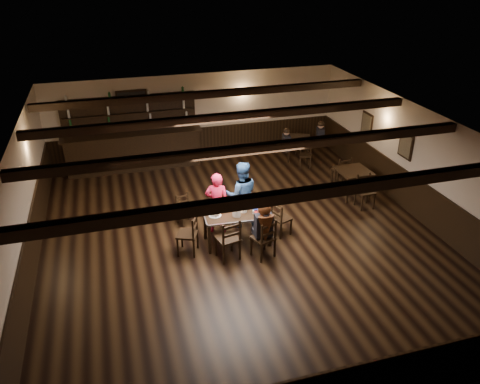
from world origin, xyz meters
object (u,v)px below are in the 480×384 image
object	(u,v)px
chair_near_left	(229,237)
woman_pink	(217,203)
cake	(215,214)
chair_near_right	(266,236)
dining_table	(237,217)
bar_counter	(133,145)
man_blue	(241,194)

from	to	relation	value
chair_near_left	woman_pink	world-z (taller)	woman_pink
chair_near_left	cake	world-z (taller)	chair_near_left
chair_near_right	dining_table	bearing A→B (deg)	118.39
bar_counter	dining_table	bearing A→B (deg)	-69.09
chair_near_right	bar_counter	bearing A→B (deg)	111.96
chair_near_left	man_blue	bearing A→B (deg)	64.05
cake	bar_counter	bearing A→B (deg)	105.82
dining_table	bar_counter	bearing A→B (deg)	110.91
dining_table	man_blue	distance (m)	0.81
woman_pink	cake	bearing A→B (deg)	89.13
dining_table	man_blue	xyz separation A→B (m)	(0.31, 0.73, 0.16)
cake	chair_near_right	bearing A→B (deg)	-41.75
dining_table	chair_near_right	bearing A→B (deg)	-61.61
bar_counter	chair_near_left	bearing A→B (deg)	-74.52
dining_table	cake	world-z (taller)	cake
chair_near_left	woman_pink	bearing A→B (deg)	88.84
chair_near_left	man_blue	size ratio (longest dim) A/B	0.59
chair_near_right	woman_pink	world-z (taller)	woman_pink
woman_pink	bar_counter	size ratio (longest dim) A/B	0.37
chair_near_right	woman_pink	size ratio (longest dim) A/B	0.61
cake	bar_counter	size ratio (longest dim) A/B	0.07
dining_table	woman_pink	distance (m)	0.67
dining_table	man_blue	bearing A→B (deg)	67.10
woman_pink	cake	size ratio (longest dim) A/B	5.34
dining_table	woman_pink	world-z (taller)	woman_pink
man_blue	chair_near_left	bearing A→B (deg)	72.14
woman_pink	man_blue	size ratio (longest dim) A/B	0.92
woman_pink	bar_counter	world-z (taller)	bar_counter
chair_near_right	woman_pink	xyz separation A→B (m)	(-0.73, 1.34, 0.21)
chair_near_left	chair_near_right	size ratio (longest dim) A/B	1.04
chair_near_right	cake	size ratio (longest dim) A/B	3.28
woman_pink	cake	xyz separation A→B (m)	(-0.18, -0.53, 0.03)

